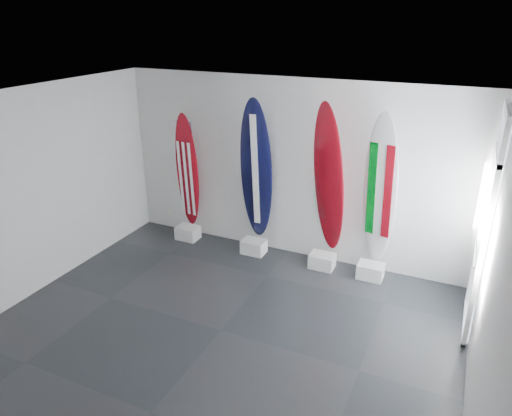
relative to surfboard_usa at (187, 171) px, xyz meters
The scene contains 16 objects.
floor 3.22m from the surfboard_usa, 50.55° to the right, with size 6.00×6.00×0.00m, color black.
ceiling 3.41m from the surfboard_usa, 50.55° to the right, with size 6.00×6.00×0.00m, color white.
wall_back 1.90m from the surfboard_usa, ahead, with size 6.00×6.00×0.00m, color silver.
wall_front 5.14m from the surfboard_usa, 68.57° to the right, with size 6.00×6.00×0.00m, color silver.
wall_left 2.55m from the surfboard_usa, 116.23° to the right, with size 5.00×5.00×0.00m, color silver.
wall_right 5.39m from the surfboard_usa, 25.06° to the right, with size 5.00×5.00×0.00m, color silver.
display_block_usa 1.18m from the surfboard_usa, 90.00° to the right, with size 0.40×0.30×0.24m, color white.
surfboard_usa is the anchor object (origin of this frame).
display_block_navy 1.79m from the surfboard_usa, ahead, with size 0.40×0.30×0.24m, color white.
surfboard_navy 1.36m from the surfboard_usa, ahead, with size 0.56×0.08×2.48m, color black.
display_block_swiss 2.85m from the surfboard_usa, ahead, with size 0.40×0.30×0.24m, color white.
surfboard_swiss 2.60m from the surfboard_usa, ahead, with size 0.57×0.08×2.53m, color maroon.
display_block_italy 3.59m from the surfboard_usa, ahead, with size 0.40×0.30×0.24m, color white.
surfboard_italy 3.39m from the surfboard_usa, ahead, with size 0.55×0.08×2.42m, color white.
wall_outlet 1.12m from the surfboard_usa, 160.78° to the left, with size 0.09×0.02×0.13m, color silver.
glass_door 4.90m from the surfboard_usa, ahead, with size 0.12×1.16×2.85m, color white, non-canonical shape.
Camera 1 is at (2.60, -4.56, 3.94)m, focal length 33.44 mm.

